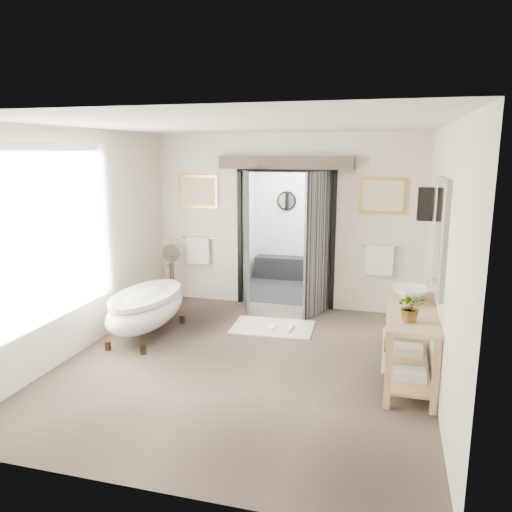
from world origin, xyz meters
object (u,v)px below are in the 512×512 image
clawfoot_tub (147,307)px  basin (411,294)px  rug (273,327)px  vanity (408,339)px

clawfoot_tub → basin: bearing=-1.8°
rug → basin: size_ratio=2.66×
clawfoot_tub → basin: basin is taller
vanity → basin: basin is taller
vanity → rug: vanity is taller
vanity → clawfoot_tub: bearing=172.0°
clawfoot_tub → vanity: 3.59m
vanity → basin: (0.02, 0.39, 0.42)m
clawfoot_tub → basin: (3.58, -0.11, 0.50)m
clawfoot_tub → vanity: clawfoot_tub is taller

